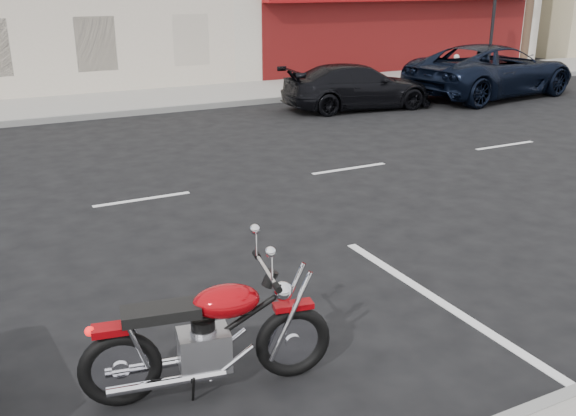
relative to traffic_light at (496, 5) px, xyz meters
name	(u,v)px	position (x,y,z in m)	size (l,w,h in m)	color
ground	(254,183)	(-13.50, -8.33, -2.56)	(120.00, 120.00, 0.00)	black
traffic_light	(496,5)	(0.00, 0.00, 0.00)	(0.26, 0.30, 3.80)	black
fire_hydrant	(456,64)	(-1.50, 0.17, -2.03)	(0.20, 0.20, 0.72)	beige
motorcycle	(296,326)	(-15.58, -13.86, -2.06)	(2.17, 0.79, 1.09)	black
suv_far	(492,70)	(-3.20, -3.38, -1.76)	(2.63, 5.70, 1.58)	black
car_far	(357,87)	(-8.01, -3.22, -1.94)	(1.73, 4.25, 1.23)	black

